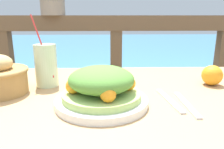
% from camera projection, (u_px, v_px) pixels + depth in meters
% --- Properties ---
extents(patio_table, '(1.26, 0.76, 0.77)m').
position_uv_depth(patio_table, '(128.00, 126.00, 0.70)').
color(patio_table, tan).
rests_on(patio_table, ground_plane).
extents(railing_fence, '(2.80, 0.08, 1.01)m').
position_uv_depth(railing_fence, '(116.00, 66.00, 1.39)').
color(railing_fence, brown).
rests_on(railing_fence, ground_plane).
extents(sea_backdrop, '(12.00, 4.00, 0.52)m').
position_uv_depth(sea_backdrop, '(109.00, 59.00, 3.92)').
color(sea_backdrop, teal).
rests_on(sea_backdrop, ground_plane).
extents(salad_plate, '(0.26, 0.26, 0.11)m').
position_uv_depth(salad_plate, '(102.00, 89.00, 0.60)').
color(salad_plate, white).
rests_on(salad_plate, patio_table).
extents(drink_glass, '(0.08, 0.08, 0.25)m').
position_uv_depth(drink_glass, '(46.00, 65.00, 0.76)').
color(drink_glass, beige).
rests_on(drink_glass, patio_table).
extents(fork, '(0.04, 0.18, 0.00)m').
position_uv_depth(fork, '(169.00, 100.00, 0.64)').
color(fork, silver).
rests_on(fork, patio_table).
extents(knife, '(0.02, 0.18, 0.00)m').
position_uv_depth(knife, '(186.00, 104.00, 0.61)').
color(knife, silver).
rests_on(knife, patio_table).
extents(orange_near_basket, '(0.07, 0.07, 0.07)m').
position_uv_depth(orange_near_basket, '(212.00, 75.00, 0.77)').
color(orange_near_basket, orange).
rests_on(orange_near_basket, patio_table).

